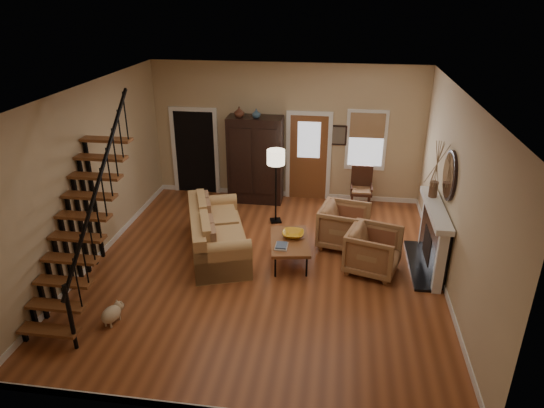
# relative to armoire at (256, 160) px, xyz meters

# --- Properties ---
(room) EXTENTS (7.00, 7.33, 3.30)m
(room) POSITION_rel_armoire_xyz_m (0.29, -1.39, 0.46)
(room) COLOR brown
(room) RESTS_ON ground
(staircase) EXTENTS (0.94, 2.80, 3.20)m
(staircase) POSITION_rel_armoire_xyz_m (-2.08, -4.45, 0.55)
(staircase) COLOR brown
(staircase) RESTS_ON ground
(fireplace) EXTENTS (0.33, 1.95, 2.30)m
(fireplace) POSITION_rel_armoire_xyz_m (3.83, -2.65, -0.31)
(fireplace) COLOR black
(fireplace) RESTS_ON ground
(armoire) EXTENTS (1.30, 0.60, 2.10)m
(armoire) POSITION_rel_armoire_xyz_m (0.00, 0.00, 0.00)
(armoire) COLOR black
(armoire) RESTS_ON ground
(vase_a) EXTENTS (0.24, 0.24, 0.25)m
(vase_a) POSITION_rel_armoire_xyz_m (-0.35, -0.10, 1.17)
(vase_a) COLOR #4C2619
(vase_a) RESTS_ON armoire
(vase_b) EXTENTS (0.20, 0.20, 0.21)m
(vase_b) POSITION_rel_armoire_xyz_m (0.05, -0.10, 1.16)
(vase_b) COLOR #334C60
(vase_b) RESTS_ON armoire
(sofa) EXTENTS (1.75, 2.57, 0.88)m
(sofa) POSITION_rel_armoire_xyz_m (-0.30, -2.67, -0.61)
(sofa) COLOR tan
(sofa) RESTS_ON ground
(coffee_table) EXTENTS (0.90, 1.32, 0.47)m
(coffee_table) POSITION_rel_armoire_xyz_m (1.15, -2.85, -0.82)
(coffee_table) COLOR brown
(coffee_table) RESTS_ON ground
(bowl) EXTENTS (0.42, 0.42, 0.10)m
(bowl) POSITION_rel_armoire_xyz_m (1.20, -2.70, -0.53)
(bowl) COLOR orange
(bowl) RESTS_ON coffee_table
(books) EXTENTS (0.22, 0.31, 0.06)m
(books) POSITION_rel_armoire_xyz_m (1.03, -3.15, -0.55)
(books) COLOR beige
(books) RESTS_ON coffee_table
(armchair_left) EXTENTS (1.15, 1.13, 0.85)m
(armchair_left) POSITION_rel_armoire_xyz_m (2.72, -2.95, -0.63)
(armchair_left) COLOR brown
(armchair_left) RESTS_ON ground
(armchair_right) EXTENTS (1.12, 1.10, 0.87)m
(armchair_right) POSITION_rel_armoire_xyz_m (2.17, -2.03, -0.62)
(armchair_right) COLOR brown
(armchair_right) RESTS_ON ground
(floor_lamp) EXTENTS (0.49, 0.49, 1.69)m
(floor_lamp) POSITION_rel_armoire_xyz_m (0.65, -1.15, -0.20)
(floor_lamp) COLOR black
(floor_lamp) RESTS_ON ground
(side_chair) EXTENTS (0.54, 0.54, 1.02)m
(side_chair) POSITION_rel_armoire_xyz_m (2.55, -0.20, -0.54)
(side_chair) COLOR #3B1E12
(side_chair) RESTS_ON ground
(dog) EXTENTS (0.34, 0.46, 0.30)m
(dog) POSITION_rel_armoire_xyz_m (-1.40, -5.13, -0.90)
(dog) COLOR beige
(dog) RESTS_ON ground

